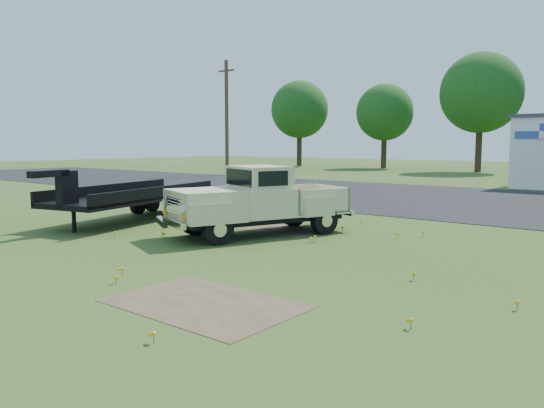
% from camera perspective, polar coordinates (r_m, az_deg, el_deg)
% --- Properties ---
extents(ground, '(140.00, 140.00, 0.00)m').
position_cam_1_polar(ground, '(11.70, -1.69, -5.93)').
color(ground, '#354E19').
rests_on(ground, ground).
extents(asphalt_lot, '(90.00, 14.00, 0.02)m').
position_cam_1_polar(asphalt_lot, '(24.93, 21.41, 0.26)').
color(asphalt_lot, black).
rests_on(asphalt_lot, ground).
extents(dirt_patch_a, '(3.00, 2.00, 0.01)m').
position_cam_1_polar(dirt_patch_a, '(8.59, -7.26, -10.60)').
color(dirt_patch_a, brown).
rests_on(dirt_patch_a, ground).
extents(dirt_patch_b, '(2.20, 1.60, 0.01)m').
position_cam_1_polar(dirt_patch_b, '(15.61, 1.13, -2.78)').
color(dirt_patch_b, brown).
rests_on(dirt_patch_b, ground).
extents(utility_pole_west, '(1.60, 0.30, 9.00)m').
position_cam_1_polar(utility_pole_west, '(42.57, -4.89, 9.30)').
color(utility_pole_west, '#483721').
rests_on(utility_pole_west, ground).
extents(treeline_a, '(6.40, 6.40, 9.52)m').
position_cam_1_polar(treeline_a, '(60.32, 2.98, 10.10)').
color(treeline_a, '#362418').
rests_on(treeline_a, ground).
extents(treeline_b, '(5.76, 5.76, 8.57)m').
position_cam_1_polar(treeline_b, '(55.89, 12.03, 9.60)').
color(treeline_b, '#362418').
rests_on(treeline_b, ground).
extents(treeline_c, '(7.04, 7.04, 10.47)m').
position_cam_1_polar(treeline_c, '(50.77, 21.56, 11.06)').
color(treeline_c, '#362418').
rests_on(treeline_c, ground).
extents(vintage_pickup_truck, '(3.84, 5.67, 1.92)m').
position_cam_1_polar(vintage_pickup_truck, '(14.65, -1.36, 0.39)').
color(vintage_pickup_truck, '#C9C087').
rests_on(vintage_pickup_truck, ground).
extents(flatbed_trailer, '(3.72, 7.00, 1.82)m').
position_cam_1_polar(flatbed_trailer, '(17.89, -14.79, 1.13)').
color(flatbed_trailer, black).
rests_on(flatbed_trailer, ground).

